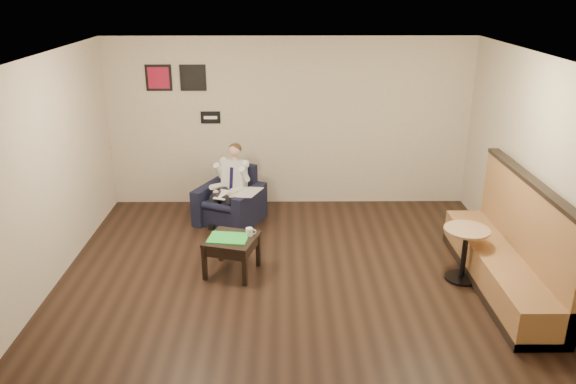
{
  "coord_description": "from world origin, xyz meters",
  "views": [
    {
      "loc": [
        -0.11,
        -6.09,
        3.61
      ],
      "look_at": [
        -0.04,
        1.2,
        0.86
      ],
      "focal_mm": 35.0,
      "sensor_mm": 36.0,
      "label": 1
    }
  ],
  "objects_px": {
    "seated_man": "(225,189)",
    "banquette": "(505,236)",
    "coffee_mug": "(249,232)",
    "cafe_table": "(464,254)",
    "side_table": "(232,255)",
    "smartphone": "(240,233)",
    "armchair": "(229,196)",
    "green_folder": "(228,238)"
  },
  "relations": [
    {
      "from": "armchair",
      "to": "seated_man",
      "type": "relative_size",
      "value": 0.75
    },
    {
      "from": "smartphone",
      "to": "cafe_table",
      "type": "xyz_separation_m",
      "value": [
        2.87,
        -0.36,
        -0.15
      ]
    },
    {
      "from": "armchair",
      "to": "side_table",
      "type": "xyz_separation_m",
      "value": [
        0.17,
        -1.68,
        -0.18
      ]
    },
    {
      "from": "coffee_mug",
      "to": "cafe_table",
      "type": "height_order",
      "value": "cafe_table"
    },
    {
      "from": "seated_man",
      "to": "coffee_mug",
      "type": "relative_size",
      "value": 11.2
    },
    {
      "from": "side_table",
      "to": "smartphone",
      "type": "height_order",
      "value": "smartphone"
    },
    {
      "from": "banquette",
      "to": "armchair",
      "type": "bearing_deg",
      "value": 149.73
    },
    {
      "from": "side_table",
      "to": "banquette",
      "type": "height_order",
      "value": "banquette"
    },
    {
      "from": "seated_man",
      "to": "green_folder",
      "type": "relative_size",
      "value": 2.36
    },
    {
      "from": "side_table",
      "to": "seated_man",
      "type": "bearing_deg",
      "value": 98.0
    },
    {
      "from": "green_folder",
      "to": "armchair",
      "type": "bearing_deg",
      "value": 94.61
    },
    {
      "from": "coffee_mug",
      "to": "banquette",
      "type": "bearing_deg",
      "value": -8.41
    },
    {
      "from": "seated_man",
      "to": "side_table",
      "type": "relative_size",
      "value": 1.93
    },
    {
      "from": "seated_man",
      "to": "cafe_table",
      "type": "relative_size",
      "value": 1.66
    },
    {
      "from": "green_folder",
      "to": "banquette",
      "type": "bearing_deg",
      "value": -6.37
    },
    {
      "from": "coffee_mug",
      "to": "armchair",
      "type": "bearing_deg",
      "value": 104.11
    },
    {
      "from": "seated_man",
      "to": "cafe_table",
      "type": "distance_m",
      "value": 3.66
    },
    {
      "from": "coffee_mug",
      "to": "banquette",
      "type": "xyz_separation_m",
      "value": [
        3.14,
        -0.46,
        0.14
      ]
    },
    {
      "from": "green_folder",
      "to": "banquette",
      "type": "height_order",
      "value": "banquette"
    },
    {
      "from": "armchair",
      "to": "coffee_mug",
      "type": "bearing_deg",
      "value": -51.23
    },
    {
      "from": "seated_man",
      "to": "banquette",
      "type": "xyz_separation_m",
      "value": [
        3.59,
        -1.97,
        0.1
      ]
    },
    {
      "from": "side_table",
      "to": "cafe_table",
      "type": "xyz_separation_m",
      "value": [
        2.97,
        -0.21,
        0.11
      ]
    },
    {
      "from": "coffee_mug",
      "to": "banquette",
      "type": "distance_m",
      "value": 3.18
    },
    {
      "from": "armchair",
      "to": "cafe_table",
      "type": "relative_size",
      "value": 1.25
    },
    {
      "from": "seated_man",
      "to": "armchair",
      "type": "bearing_deg",
      "value": 90.0
    },
    {
      "from": "banquette",
      "to": "cafe_table",
      "type": "height_order",
      "value": "banquette"
    },
    {
      "from": "coffee_mug",
      "to": "cafe_table",
      "type": "xyz_separation_m",
      "value": [
        2.74,
        -0.28,
        -0.2
      ]
    },
    {
      "from": "coffee_mug",
      "to": "cafe_table",
      "type": "bearing_deg",
      "value": -5.79
    },
    {
      "from": "smartphone",
      "to": "side_table",
      "type": "bearing_deg",
      "value": -97.35
    },
    {
      "from": "armchair",
      "to": "cafe_table",
      "type": "bearing_deg",
      "value": -6.25
    },
    {
      "from": "side_table",
      "to": "smartphone",
      "type": "relative_size",
      "value": 3.93
    },
    {
      "from": "green_folder",
      "to": "cafe_table",
      "type": "distance_m",
      "value": 3.02
    },
    {
      "from": "green_folder",
      "to": "cafe_table",
      "type": "height_order",
      "value": "cafe_table"
    },
    {
      "from": "seated_man",
      "to": "banquette",
      "type": "distance_m",
      "value": 4.1
    },
    {
      "from": "seated_man",
      "to": "smartphone",
      "type": "bearing_deg",
      "value": -52.48
    },
    {
      "from": "side_table",
      "to": "banquette",
      "type": "relative_size",
      "value": 0.22
    },
    {
      "from": "armchair",
      "to": "coffee_mug",
      "type": "distance_m",
      "value": 1.66
    },
    {
      "from": "smartphone",
      "to": "armchair",
      "type": "bearing_deg",
      "value": 126.55
    },
    {
      "from": "seated_man",
      "to": "side_table",
      "type": "distance_m",
      "value": 1.63
    },
    {
      "from": "green_folder",
      "to": "cafe_table",
      "type": "xyz_separation_m",
      "value": [
        3.01,
        -0.19,
        -0.15
      ]
    },
    {
      "from": "green_folder",
      "to": "smartphone",
      "type": "relative_size",
      "value": 3.21
    },
    {
      "from": "seated_man",
      "to": "coffee_mug",
      "type": "bearing_deg",
      "value": -48.66
    }
  ]
}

